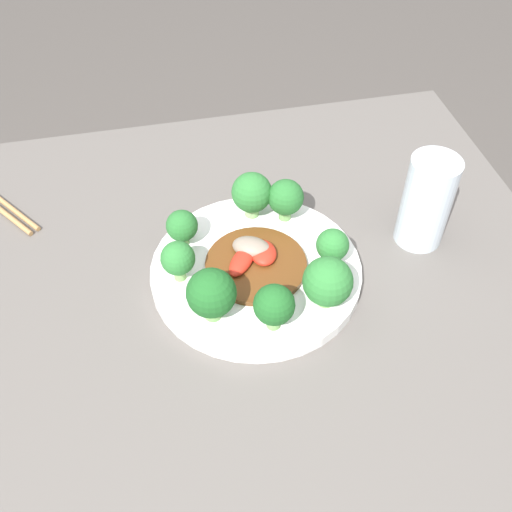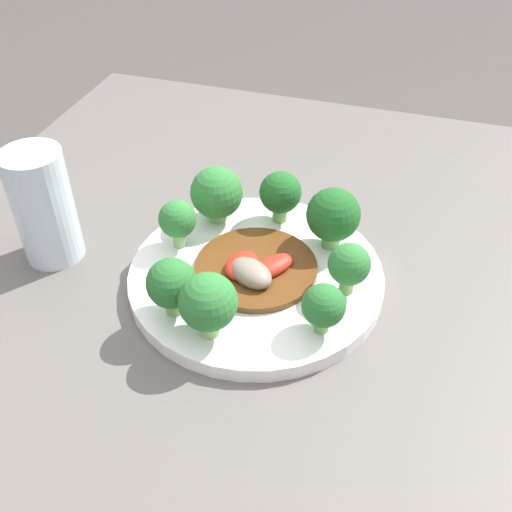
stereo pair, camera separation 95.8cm
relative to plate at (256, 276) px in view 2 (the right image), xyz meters
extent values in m
cube|color=#5B5651|center=(0.05, 0.04, -0.40)|extent=(0.90, 0.81, 0.78)
cylinder|color=white|center=(0.00, 0.00, 0.00)|extent=(0.27, 0.27, 0.02)
cylinder|color=#70A356|center=(0.07, 0.07, 0.02)|extent=(0.02, 0.02, 0.02)
sphere|color=#1E5B23|center=(0.07, 0.07, 0.05)|extent=(0.06, 0.06, 0.06)
cylinder|color=#70A356|center=(0.00, 0.09, 0.02)|extent=(0.02, 0.02, 0.02)
sphere|color=#1E5B23|center=(0.00, 0.09, 0.05)|extent=(0.05, 0.05, 0.05)
cylinder|color=#89B76B|center=(-0.02, -0.10, 0.02)|extent=(0.02, 0.02, 0.02)
sphere|color=#2D7533|center=(-0.02, -0.10, 0.05)|extent=(0.05, 0.05, 0.05)
cylinder|color=#70A356|center=(0.08, -0.06, 0.02)|extent=(0.01, 0.01, 0.01)
sphere|color=#286B2D|center=(0.08, -0.06, 0.04)|extent=(0.04, 0.04, 0.04)
cylinder|color=#7AAD5B|center=(0.10, 0.00, 0.02)|extent=(0.01, 0.01, 0.02)
sphere|color=#2D7533|center=(0.10, 0.00, 0.04)|extent=(0.04, 0.04, 0.04)
cylinder|color=#7AAD5B|center=(-0.07, 0.07, 0.02)|extent=(0.02, 0.02, 0.01)
sphere|color=#2D7533|center=(-0.07, 0.07, 0.05)|extent=(0.06, 0.06, 0.06)
cylinder|color=#70A356|center=(-0.06, -0.08, 0.02)|extent=(0.02, 0.02, 0.02)
sphere|color=#286B2D|center=(-0.06, -0.08, 0.05)|extent=(0.05, 0.05, 0.05)
cylinder|color=#89B76B|center=(-0.09, 0.02, 0.02)|extent=(0.01, 0.01, 0.02)
sphere|color=#2D7533|center=(-0.09, 0.02, 0.04)|extent=(0.04, 0.04, 0.04)
cylinder|color=#5B3314|center=(0.00, 0.00, 0.01)|extent=(0.13, 0.13, 0.01)
ellipsoid|color=red|center=(-0.01, -0.01, 0.02)|extent=(0.04, 0.05, 0.02)
ellipsoid|color=gray|center=(0.00, -0.02, 0.02)|extent=(0.06, 0.05, 0.02)
ellipsoid|color=red|center=(0.02, 0.00, 0.02)|extent=(0.05, 0.06, 0.02)
cylinder|color=silver|center=(-0.23, -0.02, 0.06)|extent=(0.06, 0.06, 0.13)
camera|label=1|loc=(0.11, 0.50, 0.57)|focal=42.00mm
camera|label=2|loc=(0.14, -0.45, 0.43)|focal=42.00mm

